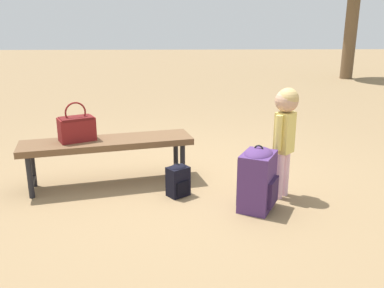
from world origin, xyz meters
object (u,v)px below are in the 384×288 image
park_bench (107,145)px  handbag (77,128)px  backpack_small (178,179)px  backpack_large (258,177)px  child_standing (285,126)px

park_bench → handbag: (-0.27, -0.03, 0.18)m
park_bench → backpack_small: park_bench is taller
backpack_large → handbag: bearing=160.8°
park_bench → backpack_large: size_ratio=2.93×
handbag → backpack_small: 1.06m
backpack_large → backpack_small: 0.73m
park_bench → handbag: handbag is taller
backpack_small → park_bench: bearing=156.0°
park_bench → child_standing: size_ratio=1.67×
backpack_large → child_standing: bearing=42.4°
park_bench → backpack_small: bearing=-24.0°
child_standing → handbag: bearing=170.5°
child_standing → backpack_small: (-0.93, 0.04, -0.50)m
child_standing → backpack_small: bearing=177.4°
handbag → child_standing: size_ratio=0.37×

